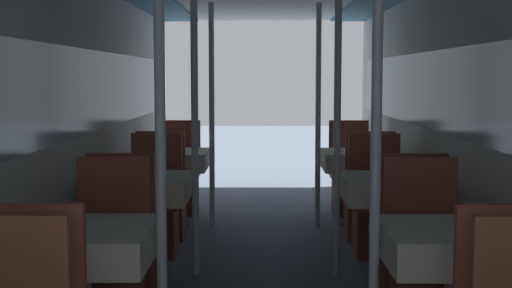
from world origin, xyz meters
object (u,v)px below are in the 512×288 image
dining_table_left_1 (81,249)px  support_pole_right_2 (337,129)px  chair_right_near_2 (406,256)px  chair_right_far_3 (350,186)px  dining_table_right_2 (390,192)px  dining_table_right_3 (358,163)px  dining_table_right_1 (455,250)px  support_pole_right_3 (318,115)px  support_pole_left_1 (161,156)px  chair_left_near_3 (164,206)px  support_pole_left_2 (195,129)px  support_pole_right_1 (376,156)px  chair_left_near_2 (127,256)px  chair_right_far_1 (425,280)px  chair_right_far_2 (376,219)px  chair_right_near_3 (366,207)px  chair_left_far_2 (155,219)px  chair_left_far_3 (179,186)px  support_pole_left_3 (212,115)px  dining_table_left_2 (142,191)px  chair_left_far_1 (109,280)px

dining_table_left_1 → support_pole_right_2: 2.30m
chair_right_near_2 → chair_right_far_3: 2.94m
dining_table_right_2 → dining_table_right_3: size_ratio=1.00×
dining_table_right_1 → support_pole_right_3: size_ratio=0.34×
support_pole_left_1 → dining_table_right_2: size_ratio=2.96×
chair_left_near_3 → support_pole_left_2: bearing=-71.2°
support_pole_right_1 → chair_right_far_3: 4.18m
dining_table_left_1 → chair_left_near_2: chair_left_near_2 is taller
support_pole_left_1 → dining_table_right_3: size_ratio=2.96×
chair_right_far_1 → support_pole_right_2: size_ratio=0.46×
chair_right_far_2 → chair_right_far_3: (0.00, 1.75, 0.00)m
chair_right_far_2 → support_pole_right_3: 1.44m
chair_right_near_3 → support_pole_right_3: 1.06m
chair_right_far_1 → chair_right_far_3: bearing=-90.0°
chair_left_far_2 → chair_left_far_3: size_ratio=1.00×
chair_left_far_2 → support_pole_left_2: 1.06m
chair_left_far_3 → support_pole_right_2: bearing=121.2°
chair_right_far_1 → support_pole_left_3: bearing=-63.9°
dining_table_left_1 → chair_left_far_3: bearing=90.0°
chair_left_far_2 → chair_right_far_3: 2.51m
dining_table_left_1 → chair_right_far_1: (1.81, 0.60, -0.32)m
dining_table_left_2 → chair_right_far_2: bearing=18.3°
dining_table_left_2 → chair_left_far_1: bearing=-90.0°
dining_table_left_1 → chair_right_far_2: 2.98m
support_pole_left_1 → chair_right_far_2: size_ratio=2.19×
dining_table_right_3 → support_pole_right_3: size_ratio=0.34×
dining_table_left_2 → chair_left_near_2: bearing=-90.0°
support_pole_right_1 → support_pole_right_3: (0.00, 3.49, 0.00)m
dining_table_left_1 → support_pole_left_3: (0.39, 3.49, 0.46)m
chair_left_near_3 → chair_right_far_3: (1.81, 1.20, 0.00)m
chair_right_far_1 → chair_right_near_2: bearing=-90.0°
chair_left_far_3 → support_pole_right_1: size_ratio=0.46×
support_pole_left_2 → chair_right_far_2: bearing=22.9°
chair_left_far_1 → support_pole_right_1: bearing=157.1°
chair_left_near_2 → chair_right_near_3: bearing=44.0°
chair_right_far_1 → dining_table_right_1: bearing=90.0°
chair_left_near_3 → support_pole_left_3: 1.06m
support_pole_right_2 → chair_right_near_3: 1.44m
support_pole_left_1 → chair_left_far_2: size_ratio=2.19×
dining_table_left_1 → dining_table_right_3: bearing=62.6°
support_pole_left_2 → chair_right_near_2: size_ratio=2.19×
support_pole_right_1 → chair_right_near_2: 1.44m
dining_table_right_2 → chair_right_far_3: (-0.00, 2.34, -0.32)m
dining_table_left_1 → chair_right_far_1: chair_right_far_1 is taller
dining_table_left_2 → dining_table_right_1: size_ratio=1.00×
dining_table_right_3 → chair_right_near_3: 0.68m
chair_right_near_2 → chair_right_far_3: bearing=90.0°
chair_left_far_3 → dining_table_right_3: (1.81, -0.60, 0.32)m
chair_right_far_2 → chair_left_far_2: bearing=0.0°
support_pole_left_1 → chair_left_far_3: (-0.39, 4.09, -0.78)m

